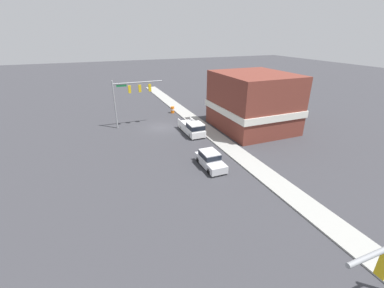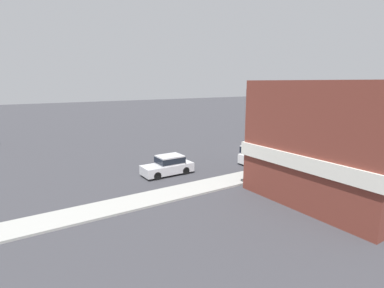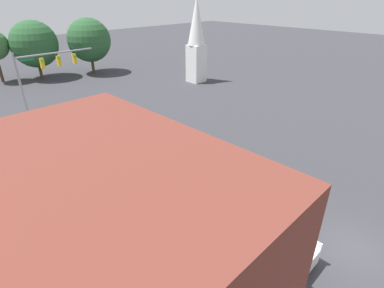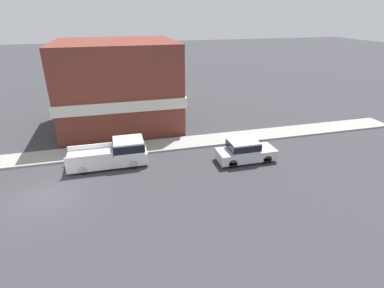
{
  "view_description": "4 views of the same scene",
  "coord_description": "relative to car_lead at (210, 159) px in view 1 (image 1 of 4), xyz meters",
  "views": [
    {
      "loc": [
        9.24,
        34.66,
        12.93
      ],
      "look_at": [
        -0.45,
        10.91,
        1.7
      ],
      "focal_mm": 24.0,
      "sensor_mm": 36.0,
      "label": 1
    },
    {
      "loc": [
        -23.06,
        25.07,
        7.73
      ],
      "look_at": [
        0.37,
        9.87,
        1.93
      ],
      "focal_mm": 28.0,
      "sensor_mm": 36.0,
      "label": 2
    },
    {
      "loc": [
        -14.13,
        -2.17,
        12.05
      ],
      "look_at": [
        -0.17,
        11.92,
        1.98
      ],
      "focal_mm": 28.0,
      "sensor_mm": 36.0,
      "label": 3
    },
    {
      "loc": [
        16.81,
        4.6,
        10.25
      ],
      "look_at": [
        0.82,
        8.82,
        2.88
      ],
      "focal_mm": 28.0,
      "sensor_mm": 36.0,
      "label": 4
    }
  ],
  "objects": [
    {
      "name": "ground_plane",
      "position": [
        1.45,
        -13.45,
        -0.84
      ],
      "size": [
        200.0,
        200.0,
        0.0
      ],
      "primitive_type": "plane",
      "color": "#38383D"
    },
    {
      "name": "sidewalk_curb",
      "position": [
        -4.25,
        -13.45,
        -0.77
      ],
      "size": [
        2.4,
        60.0,
        0.14
      ],
      "color": "#9E9E99",
      "rests_on": "ground"
    },
    {
      "name": "near_signal_assembly",
      "position": [
        5.01,
        -15.7,
        4.2
      ],
      "size": [
        7.13,
        0.49,
        6.88
      ],
      "color": "gray",
      "rests_on": "ground"
    },
    {
      "name": "car_lead",
      "position": [
        0.0,
        0.0,
        0.0
      ],
      "size": [
        1.77,
        4.34,
        1.64
      ],
      "color": "black",
      "rests_on": "ground"
    },
    {
      "name": "pickup_truck_parked",
      "position": [
        -1.85,
        -9.25,
        0.07
      ],
      "size": [
        2.0,
        5.52,
        1.87
      ],
      "color": "black",
      "rests_on": "ground"
    },
    {
      "name": "construction_barrel",
      "position": [
        -2.45,
        -19.92,
        -0.27
      ],
      "size": [
        0.63,
        0.63,
        1.12
      ],
      "color": "orange",
      "rests_on": "ground"
    },
    {
      "name": "corner_brick_building",
      "position": [
        -10.69,
        -8.38,
        2.98
      ],
      "size": [
        9.78,
        10.96,
        7.84
      ],
      "color": "brown",
      "rests_on": "ground"
    }
  ]
}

